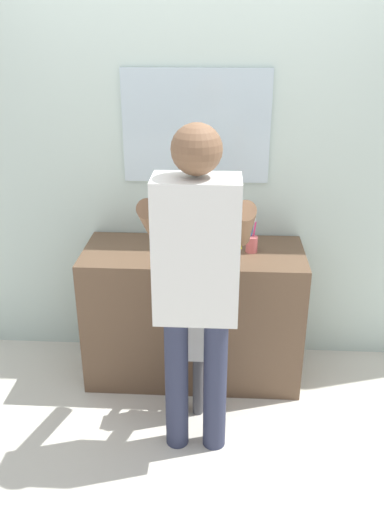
{
  "coord_description": "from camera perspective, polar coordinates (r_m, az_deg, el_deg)",
  "views": [
    {
      "loc": [
        0.16,
        -2.61,
        2.12
      ],
      "look_at": [
        0.0,
        0.15,
        0.89
      ],
      "focal_mm": 37.52,
      "sensor_mm": 36.0,
      "label": 1
    }
  ],
  "objects": [
    {
      "name": "sink_basin",
      "position": [
        3.13,
        0.14,
        1.38
      ],
      "size": [
        0.39,
        0.39,
        0.11
      ],
      "color": "white",
      "rests_on": "vanity_cabinet"
    },
    {
      "name": "ground_plane",
      "position": [
        3.36,
        -0.15,
        -15.05
      ],
      "size": [
        14.0,
        14.0,
        0.0
      ],
      "primitive_type": "plane",
      "color": "silver"
    },
    {
      "name": "adult_parent",
      "position": [
        2.52,
        0.47,
        -1.5
      ],
      "size": [
        0.53,
        0.56,
        1.72
      ],
      "color": "#2D334C",
      "rests_on": "ground"
    },
    {
      "name": "faucet",
      "position": [
        3.34,
        0.36,
        3.3
      ],
      "size": [
        0.18,
        0.14,
        0.18
      ],
      "color": "#B7BABF",
      "rests_on": "vanity_cabinet"
    },
    {
      "name": "back_wall",
      "position": [
        3.32,
        0.47,
        10.67
      ],
      "size": [
        4.4,
        0.1,
        2.7
      ],
      "color": "silver",
      "rests_on": "ground"
    },
    {
      "name": "vanity_cabinet",
      "position": [
        3.36,
        0.15,
        -6.14
      ],
      "size": [
        1.32,
        0.54,
        0.86
      ],
      "primitive_type": "cube",
      "color": "brown",
      "rests_on": "ground"
    },
    {
      "name": "toothbrush_cup",
      "position": [
        3.16,
        6.39,
        1.38
      ],
      "size": [
        0.07,
        0.07,
        0.21
      ],
      "color": "#D86666",
      "rests_on": "vanity_cabinet"
    },
    {
      "name": "child_toddler",
      "position": [
        2.98,
        -0.28,
        -8.6
      ],
      "size": [
        0.26,
        0.26,
        0.86
      ],
      "color": "#47474C",
      "rests_on": "ground"
    }
  ]
}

